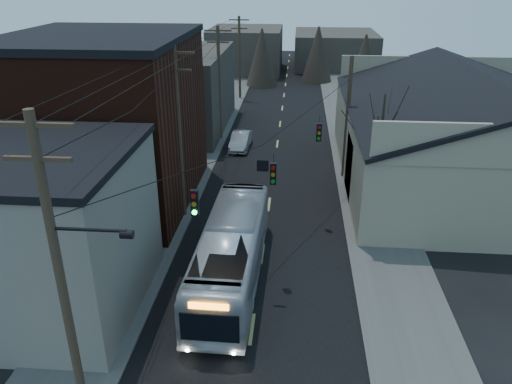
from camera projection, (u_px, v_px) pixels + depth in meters
The scene contains 13 objects.
road_surface at pixel (276, 152), 40.62m from camera, with size 9.00×110.00×0.02m, color black.
sidewalk_left at pixel (198, 149), 41.10m from camera, with size 4.00×110.00×0.12m, color #474744.
sidewalk_right at pixel (357, 153), 40.11m from camera, with size 4.00×110.00×0.12m, color #474744.
building_clapboard at pixel (39, 235), 20.78m from camera, with size 8.00×8.00×7.00m, color #6D655B.
building_brick at pixel (106, 124), 30.25m from camera, with size 10.00×12.00×10.00m, color black.
building_left_far at pixel (176, 91), 45.37m from camera, with size 9.00×14.00×7.00m, color #37312C.
warehouse at pixel (464, 144), 33.99m from camera, with size 16.16×20.60×7.73m.
building_far_left at pixel (246, 50), 71.69m from camera, with size 10.00×12.00×6.00m, color #37312C.
building_far_right at pixel (335, 49), 75.45m from camera, with size 12.00×14.00×5.00m, color #37312C.
bare_tree at pixel (379, 154), 29.57m from camera, with size 0.40×0.40×7.20m, color black.
utility_lines at pixel (227, 110), 33.51m from camera, with size 11.24×45.28×10.50m.
bus at pixel (231, 253), 23.23m from camera, with size 2.57×10.98×3.06m, color #B1B6BE.
parked_car at pixel (240, 141), 41.14m from camera, with size 1.42×4.08×1.35m, color #919498.
Camera 1 is at (1.54, -8.42, 13.62)m, focal length 35.00 mm.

